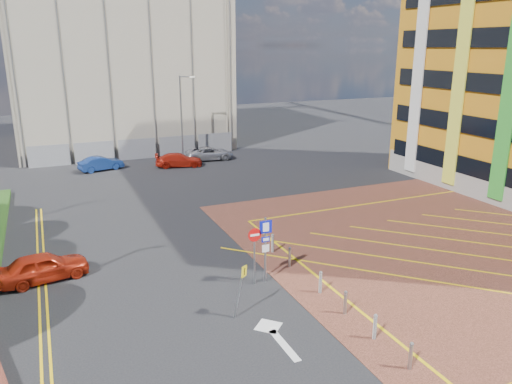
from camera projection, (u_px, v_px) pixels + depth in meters
ground at (264, 293)px, 22.40m from camera, size 140.00×140.00×0.00m
forecourt at (493, 245)px, 27.74m from camera, size 26.00×26.00×0.02m
lamp_back at (182, 115)px, 47.36m from camera, size 1.53×0.16×8.00m
sign_cluster at (261, 244)px, 22.82m from camera, size 1.17×0.12×3.20m
warning_sign at (241, 285)px, 20.06m from camera, size 0.67×0.40×2.25m
bollard_row at (328, 290)px, 21.68m from camera, size 0.14×11.14×0.90m
construction_building at (114, 42)px, 54.49m from camera, size 21.20×19.20×22.00m
construction_fence at (148, 148)px, 48.90m from camera, size 21.60×0.06×2.00m
car_red_left at (44, 267)px, 23.43m from camera, size 4.25×2.31×1.37m
car_blue_back at (101, 163)px, 44.18m from camera, size 4.06×2.28×1.27m
car_red_back at (179, 160)px, 45.59m from camera, size 4.53×2.61×1.24m
car_silver_back at (210, 153)px, 48.28m from camera, size 4.78×2.58×1.27m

